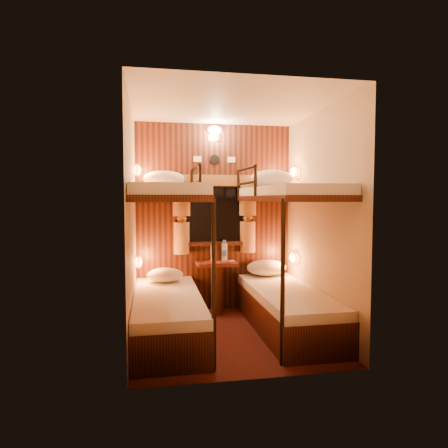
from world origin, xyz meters
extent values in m
plane|color=#39150F|center=(0.00, 0.00, 0.00)|extent=(2.10, 2.10, 0.00)
plane|color=silver|center=(0.00, 0.00, 2.40)|extent=(2.10, 2.10, 0.00)
plane|color=#C6B293|center=(0.00, 1.05, 1.20)|extent=(2.40, 0.00, 2.40)
plane|color=#C6B293|center=(0.00, -1.05, 1.20)|extent=(2.40, 0.00, 2.40)
plane|color=#C6B293|center=(-1.00, 0.00, 1.20)|extent=(0.00, 2.40, 2.40)
plane|color=#C6B293|center=(1.00, 0.00, 1.20)|extent=(0.00, 2.40, 2.40)
cube|color=black|center=(0.00, 1.04, 1.20)|extent=(2.00, 0.03, 2.40)
cube|color=black|center=(-0.65, 0.07, 0.17)|extent=(0.70, 1.90, 0.35)
cube|color=white|center=(-0.65, 0.07, 0.40)|extent=(0.68, 1.88, 0.10)
cube|color=black|center=(-0.65, 0.07, 1.45)|extent=(0.70, 1.90, 0.06)
cube|color=white|center=(-0.65, 0.07, 1.53)|extent=(0.68, 1.88, 0.10)
cylinder|color=black|center=(-0.30, -0.83, 0.72)|extent=(0.04, 0.04, 1.45)
cylinder|color=black|center=(-0.30, 0.95, 1.64)|extent=(0.04, 0.04, 0.32)
cylinder|color=black|center=(-0.30, 0.10, 1.64)|extent=(0.04, 0.04, 0.32)
cylinder|color=black|center=(-0.30, 0.53, 1.80)|extent=(0.04, 0.85, 0.04)
cylinder|color=black|center=(-0.30, 0.53, 1.63)|extent=(0.03, 0.85, 0.03)
cube|color=black|center=(0.65, 0.07, 0.17)|extent=(0.70, 1.90, 0.35)
cube|color=white|center=(0.65, 0.07, 0.40)|extent=(0.68, 1.88, 0.10)
cube|color=black|center=(0.65, 0.07, 1.45)|extent=(0.70, 1.90, 0.06)
cube|color=white|center=(0.65, 0.07, 1.53)|extent=(0.68, 1.88, 0.10)
cylinder|color=black|center=(0.30, -0.83, 0.72)|extent=(0.04, 0.04, 1.45)
cylinder|color=black|center=(0.30, 0.95, 1.64)|extent=(0.04, 0.04, 0.32)
cylinder|color=black|center=(0.30, 0.10, 1.64)|extent=(0.04, 0.04, 0.32)
cylinder|color=black|center=(0.30, 0.53, 1.80)|extent=(0.04, 0.85, 0.04)
cylinder|color=black|center=(0.30, 0.53, 1.63)|extent=(0.03, 0.85, 0.03)
cube|color=black|center=(0.00, 1.02, 1.25)|extent=(0.98, 0.02, 0.78)
cube|color=black|center=(0.00, 1.01, 1.25)|extent=(0.90, 0.01, 0.70)
cube|color=black|center=(0.00, 0.97, 0.87)|extent=(1.00, 0.12, 0.04)
cube|color=olive|center=(0.00, 0.98, 1.68)|extent=(1.10, 0.06, 0.14)
cylinder|color=olive|center=(-0.43, 0.97, 1.43)|extent=(0.22, 0.22, 0.40)
cylinder|color=olive|center=(-0.43, 0.97, 1.20)|extent=(0.11, 0.11, 0.12)
cylinder|color=olive|center=(-0.43, 0.97, 0.95)|extent=(0.20, 0.20, 0.40)
torus|color=gold|center=(-0.43, 0.97, 1.20)|extent=(0.14, 0.14, 0.02)
cylinder|color=olive|center=(0.43, 0.97, 1.43)|extent=(0.22, 0.22, 0.40)
cylinder|color=olive|center=(0.43, 0.97, 1.20)|extent=(0.11, 0.11, 0.12)
cylinder|color=olive|center=(0.43, 0.97, 0.95)|extent=(0.20, 0.20, 0.40)
torus|color=gold|center=(0.43, 0.97, 1.20)|extent=(0.14, 0.14, 0.02)
cylinder|color=black|center=(0.00, 1.02, 1.95)|extent=(0.12, 0.02, 0.12)
cube|color=silver|center=(-0.22, 1.02, 1.95)|extent=(0.10, 0.01, 0.07)
cube|color=silver|center=(0.22, 1.02, 1.95)|extent=(0.10, 0.01, 0.07)
cube|color=gold|center=(0.00, 1.02, 2.22)|extent=(0.18, 0.01, 0.08)
ellipsoid|color=#FFCC8C|center=(0.00, 1.00, 2.32)|extent=(0.18, 0.09, 0.11)
ellipsoid|color=orange|center=(-0.96, 0.70, 0.70)|extent=(0.08, 0.20, 0.13)
torus|color=gold|center=(-0.96, 0.70, 0.70)|extent=(0.02, 0.17, 0.17)
ellipsoid|color=orange|center=(-0.96, 0.70, 1.78)|extent=(0.08, 0.20, 0.13)
torus|color=gold|center=(-0.96, 0.70, 1.78)|extent=(0.02, 0.17, 0.17)
ellipsoid|color=orange|center=(0.96, 0.70, 0.70)|extent=(0.08, 0.20, 0.13)
torus|color=gold|center=(0.96, 0.70, 0.70)|extent=(0.02, 0.17, 0.17)
ellipsoid|color=orange|center=(0.96, 0.70, 1.78)|extent=(0.08, 0.20, 0.13)
torus|color=gold|center=(0.96, 0.70, 1.78)|extent=(0.02, 0.17, 0.17)
cube|color=maroon|center=(0.00, 0.85, 0.63)|extent=(0.50, 0.34, 0.04)
cube|color=black|center=(0.00, 0.85, 0.30)|extent=(0.08, 0.30, 0.61)
cube|color=maroon|center=(0.00, 0.85, 0.65)|extent=(0.30, 0.34, 0.01)
cylinder|color=#99BFE5|center=(-0.03, 0.90, 0.75)|extent=(0.06, 0.06, 0.20)
cylinder|color=#4260C8|center=(-0.03, 0.90, 0.74)|extent=(0.07, 0.07, 0.07)
cylinder|color=#4260C8|center=(-0.03, 0.90, 0.87)|extent=(0.04, 0.04, 0.03)
cylinder|color=#99BFE5|center=(0.11, 0.91, 0.76)|extent=(0.07, 0.07, 0.23)
cylinder|color=#4260C8|center=(0.11, 0.91, 0.75)|extent=(0.08, 0.08, 0.08)
cylinder|color=#4260C8|center=(0.11, 0.91, 0.90)|extent=(0.04, 0.04, 0.03)
cube|color=silver|center=(0.19, 0.89, 0.65)|extent=(0.10, 0.09, 0.01)
cube|color=silver|center=(0.11, 0.89, 0.65)|extent=(0.08, 0.07, 0.01)
ellipsoid|color=white|center=(-0.65, 0.68, 0.54)|extent=(0.43, 0.31, 0.17)
ellipsoid|color=white|center=(0.65, 0.84, 0.56)|extent=(0.52, 0.37, 0.20)
ellipsoid|color=white|center=(-0.65, 0.75, 1.68)|extent=(0.49, 0.35, 0.19)
ellipsoid|color=white|center=(0.65, 0.66, 1.69)|extent=(0.54, 0.39, 0.21)
camera|label=1|loc=(-0.81, -4.07, 1.45)|focal=32.00mm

